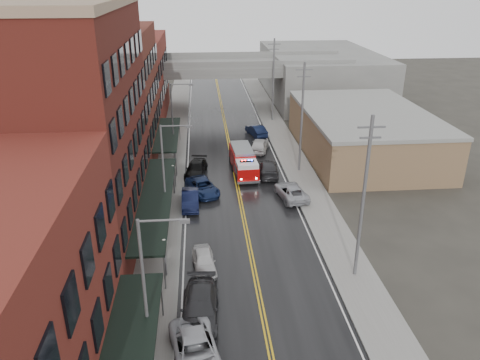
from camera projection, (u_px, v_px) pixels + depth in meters
road at (239, 192)px, 47.08m from camera, size 11.00×160.00×0.02m
sidewalk_left at (165, 194)px, 46.48m from camera, size 3.00×160.00×0.15m
sidewalk_right at (310, 189)px, 47.64m from camera, size 3.00×160.00×0.15m
curb_left at (182, 193)px, 46.61m from camera, size 0.30×160.00×0.15m
curb_right at (294, 189)px, 47.51m from camera, size 0.30×160.00×0.15m
brick_building_b at (74, 131)px, 36.05m from camera, size 9.00×20.00×18.00m
brick_building_c at (113, 97)px, 52.64m from camera, size 9.00×15.00×15.00m
brick_building_far at (133, 79)px, 69.22m from camera, size 9.00×20.00×12.00m
tan_building at (363, 134)px, 56.50m from camera, size 14.00×22.00×5.00m
right_far_block at (320, 74)px, 83.46m from camera, size 18.00×30.00×8.00m
awning_1 at (156, 198)px, 38.91m from camera, size 2.60×18.00×3.09m
awning_2 at (168, 134)px, 54.90m from camera, size 2.60×13.00×3.09m
globe_lamp_1 at (165, 249)px, 32.87m from camera, size 0.44×0.44×3.12m
globe_lamp_2 at (173, 173)px, 45.66m from camera, size 0.44×0.44×3.12m
street_lamp_0 at (149, 284)px, 24.40m from camera, size 2.64×0.22×9.00m
street_lamp_1 at (166, 169)px, 39.02m from camera, size 2.64×0.22×9.00m
street_lamp_2 at (174, 117)px, 53.64m from camera, size 2.64×0.22×9.00m
utility_pole_0 at (363, 197)px, 31.44m from camera, size 1.80×0.24×12.00m
utility_pole_1 at (302, 116)px, 49.71m from camera, size 1.80×0.24×12.00m
utility_pole_2 at (273, 79)px, 67.98m from camera, size 1.80×0.24×12.00m
overpass at (222, 73)px, 73.94m from camera, size 40.00×10.00×7.50m
fire_truck at (243, 161)px, 51.05m from camera, size 3.26×7.39×2.65m
parked_car_left_2 at (196, 350)px, 26.09m from camera, size 3.42×5.79×1.51m
parked_car_left_3 at (200, 308)px, 29.36m from camera, size 2.63×5.82×1.65m
parked_car_left_4 at (204, 261)px, 34.47m from camera, size 1.96×4.09×1.35m
parked_car_left_5 at (190, 199)px, 43.86m from camera, size 1.62×4.50×1.47m
parked_car_left_6 at (203, 187)px, 46.55m from camera, size 3.87×5.55×1.41m
parked_car_left_7 at (196, 169)px, 50.85m from camera, size 2.83×5.31×1.46m
parked_car_right_0 at (291, 191)px, 45.56m from camera, size 3.10×5.38×1.41m
parked_car_right_1 at (268, 168)px, 50.91m from camera, size 2.57×5.39×1.52m
parked_car_right_2 at (260, 145)px, 57.83m from camera, size 3.12×5.17×1.65m
parked_car_right_3 at (256, 130)px, 63.58m from camera, size 2.76×4.83×1.51m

